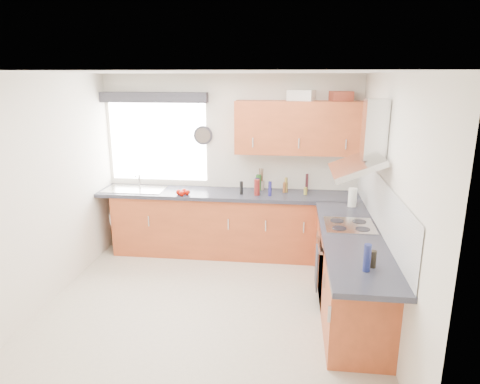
# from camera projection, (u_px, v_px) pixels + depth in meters

# --- Properties ---
(ground_plane) EXTENTS (3.60, 3.60, 0.00)m
(ground_plane) POSITION_uv_depth(u_px,v_px,m) (208.00, 308.00, 4.71)
(ground_plane) COLOR beige
(ceiling) EXTENTS (3.60, 3.60, 0.02)m
(ceiling) POSITION_uv_depth(u_px,v_px,m) (203.00, 72.00, 4.05)
(ceiling) COLOR white
(ceiling) RESTS_ON wall_back
(wall_back) EXTENTS (3.60, 0.02, 2.50)m
(wall_back) POSITION_uv_depth(u_px,v_px,m) (231.00, 164.00, 6.10)
(wall_back) COLOR silver
(wall_back) RESTS_ON ground_plane
(wall_front) EXTENTS (3.60, 0.02, 2.50)m
(wall_front) POSITION_uv_depth(u_px,v_px,m) (150.00, 279.00, 2.66)
(wall_front) COLOR silver
(wall_front) RESTS_ON ground_plane
(wall_left) EXTENTS (0.02, 3.60, 2.50)m
(wall_left) POSITION_uv_depth(u_px,v_px,m) (41.00, 193.00, 4.59)
(wall_left) COLOR silver
(wall_left) RESTS_ON ground_plane
(wall_right) EXTENTS (0.02, 3.60, 2.50)m
(wall_right) POSITION_uv_depth(u_px,v_px,m) (387.00, 205.00, 4.17)
(wall_right) COLOR silver
(wall_right) RESTS_ON ground_plane
(window) EXTENTS (1.40, 0.02, 1.10)m
(window) POSITION_uv_depth(u_px,v_px,m) (158.00, 142.00, 6.13)
(window) COLOR white
(window) RESTS_ON wall_back
(window_blind) EXTENTS (1.50, 0.18, 0.14)m
(window_blind) POSITION_uv_depth(u_px,v_px,m) (154.00, 97.00, 5.88)
(window_blind) COLOR #2C2B30
(window_blind) RESTS_ON wall_back
(splashback) EXTENTS (0.01, 3.00, 0.54)m
(splashback) POSITION_uv_depth(u_px,v_px,m) (379.00, 203.00, 4.48)
(splashback) COLOR white
(splashback) RESTS_ON wall_right
(base_cab_back) EXTENTS (3.00, 0.58, 0.86)m
(base_cab_back) POSITION_uv_depth(u_px,v_px,m) (221.00, 225.00, 6.05)
(base_cab_back) COLOR #9A411F
(base_cab_back) RESTS_ON ground_plane
(base_cab_corner) EXTENTS (0.60, 0.60, 0.86)m
(base_cab_corner) POSITION_uv_depth(u_px,v_px,m) (336.00, 230.00, 5.86)
(base_cab_corner) COLOR #9A411F
(base_cab_corner) RESTS_ON ground_plane
(base_cab_right) EXTENTS (0.58, 2.10, 0.86)m
(base_cab_right) POSITION_uv_depth(u_px,v_px,m) (349.00, 273.00, 4.57)
(base_cab_right) COLOR #9A411F
(base_cab_right) RESTS_ON ground_plane
(worktop_back) EXTENTS (3.60, 0.62, 0.05)m
(worktop_back) POSITION_uv_depth(u_px,v_px,m) (228.00, 194.00, 5.91)
(worktop_back) COLOR #25262F
(worktop_back) RESTS_ON base_cab_back
(worktop_right) EXTENTS (0.62, 2.42, 0.05)m
(worktop_right) POSITION_uv_depth(u_px,v_px,m) (353.00, 239.00, 4.30)
(worktop_right) COLOR #25262F
(worktop_right) RESTS_ON base_cab_right
(sink) EXTENTS (0.84, 0.46, 0.10)m
(sink) POSITION_uv_depth(u_px,v_px,m) (135.00, 187.00, 6.05)
(sink) COLOR #BCBCBC
(sink) RESTS_ON worktop_back
(oven) EXTENTS (0.56, 0.58, 0.85)m
(oven) POSITION_uv_depth(u_px,v_px,m) (346.00, 268.00, 4.71)
(oven) COLOR black
(oven) RESTS_ON ground_plane
(hob_plate) EXTENTS (0.52, 0.52, 0.01)m
(hob_plate) POSITION_uv_depth(u_px,v_px,m) (349.00, 225.00, 4.58)
(hob_plate) COLOR #BCBCBC
(hob_plate) RESTS_ON worktop_right
(extractor_hood) EXTENTS (0.52, 0.78, 0.66)m
(extractor_hood) POSITION_uv_depth(u_px,v_px,m) (365.00, 147.00, 4.35)
(extractor_hood) COLOR #BCBCBC
(extractor_hood) RESTS_ON wall_right
(upper_cabinets) EXTENTS (1.70, 0.35, 0.70)m
(upper_cabinets) POSITION_uv_depth(u_px,v_px,m) (299.00, 128.00, 5.68)
(upper_cabinets) COLOR #9A411F
(upper_cabinets) RESTS_ON wall_back
(washing_machine) EXTENTS (0.53, 0.51, 0.77)m
(washing_machine) POSITION_uv_depth(u_px,v_px,m) (207.00, 227.00, 6.10)
(washing_machine) COLOR white
(washing_machine) RESTS_ON ground_plane
(wall_clock) EXTENTS (0.27, 0.04, 0.27)m
(wall_clock) POSITION_uv_depth(u_px,v_px,m) (203.00, 136.00, 6.00)
(wall_clock) COLOR #2C2B30
(wall_clock) RESTS_ON wall_back
(casserole) EXTENTS (0.38, 0.32, 0.14)m
(casserole) POSITION_uv_depth(u_px,v_px,m) (301.00, 95.00, 5.66)
(casserole) COLOR white
(casserole) RESTS_ON upper_cabinets
(storage_box) EXTENTS (0.31, 0.28, 0.12)m
(storage_box) POSITION_uv_depth(u_px,v_px,m) (341.00, 96.00, 5.60)
(storage_box) COLOR #AB462F
(storage_box) RESTS_ON upper_cabinets
(utensil_pot) EXTENTS (0.10, 0.10, 0.13)m
(utensil_pot) POSITION_uv_depth(u_px,v_px,m) (261.00, 185.00, 6.03)
(utensil_pot) COLOR gray
(utensil_pot) RESTS_ON worktop_back
(kitchen_roll) EXTENTS (0.12, 0.12, 0.23)m
(kitchen_roll) POSITION_uv_depth(u_px,v_px,m) (352.00, 197.00, 5.25)
(kitchen_roll) COLOR white
(kitchen_roll) RESTS_ON worktop_right
(tomato_cluster) EXTENTS (0.19, 0.19, 0.07)m
(tomato_cluster) POSITION_uv_depth(u_px,v_px,m) (183.00, 192.00, 5.77)
(tomato_cluster) COLOR #A40D01
(tomato_cluster) RESTS_ON worktop_back
(jar_0) EXTENTS (0.04, 0.04, 0.21)m
(jar_0) POSITION_uv_depth(u_px,v_px,m) (286.00, 185.00, 5.89)
(jar_0) COLOR olive
(jar_0) RESTS_ON worktop_back
(jar_1) EXTENTS (0.04, 0.04, 0.12)m
(jar_1) POSITION_uv_depth(u_px,v_px,m) (286.00, 187.00, 5.95)
(jar_1) COLOR #45181D
(jar_1) RESTS_ON worktop_back
(jar_2) EXTENTS (0.04, 0.04, 0.18)m
(jar_2) POSITION_uv_depth(u_px,v_px,m) (241.00, 188.00, 5.79)
(jar_2) COLOR black
(jar_2) RESTS_ON worktop_back
(jar_3) EXTENTS (0.05, 0.05, 0.20)m
(jar_3) POSITION_uv_depth(u_px,v_px,m) (270.00, 189.00, 5.71)
(jar_3) COLOR navy
(jar_3) RESTS_ON worktop_back
(jar_4) EXTENTS (0.04, 0.04, 0.14)m
(jar_4) POSITION_uv_depth(u_px,v_px,m) (284.00, 188.00, 5.88)
(jar_4) COLOR brown
(jar_4) RESTS_ON worktop_back
(jar_5) EXTENTS (0.04, 0.04, 0.25)m
(jar_5) POSITION_uv_depth(u_px,v_px,m) (307.00, 183.00, 5.93)
(jar_5) COLOR #3D1519
(jar_5) RESTS_ON worktop_back
(jar_6) EXTENTS (0.07, 0.07, 0.18)m
(jar_6) POSITION_uv_depth(u_px,v_px,m) (258.00, 184.00, 5.98)
(jar_6) COLOR #1B1446
(jar_6) RESTS_ON worktop_back
(jar_7) EXTENTS (0.05, 0.05, 0.10)m
(jar_7) POSITION_uv_depth(u_px,v_px,m) (305.00, 191.00, 5.78)
(jar_7) COLOR olive
(jar_7) RESTS_ON worktop_back
(jar_8) EXTENTS (0.08, 0.08, 0.21)m
(jar_8) POSITION_uv_depth(u_px,v_px,m) (257.00, 187.00, 5.74)
(jar_8) COLOR maroon
(jar_8) RESTS_ON worktop_back
(jar_9) EXTENTS (0.07, 0.07, 0.22)m
(jar_9) POSITION_uv_depth(u_px,v_px,m) (259.00, 183.00, 5.98)
(jar_9) COLOR #255A20
(jar_9) RESTS_ON worktop_back
(bottle_0) EXTENTS (0.06, 0.06, 0.24)m
(bottle_0) POSITION_uv_depth(u_px,v_px,m) (367.00, 258.00, 3.50)
(bottle_0) COLOR navy
(bottle_0) RESTS_ON worktop_right
(bottle_1) EXTENTS (0.06, 0.06, 0.15)m
(bottle_1) POSITION_uv_depth(u_px,v_px,m) (373.00, 259.00, 3.59)
(bottle_1) COLOR black
(bottle_1) RESTS_ON worktop_right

